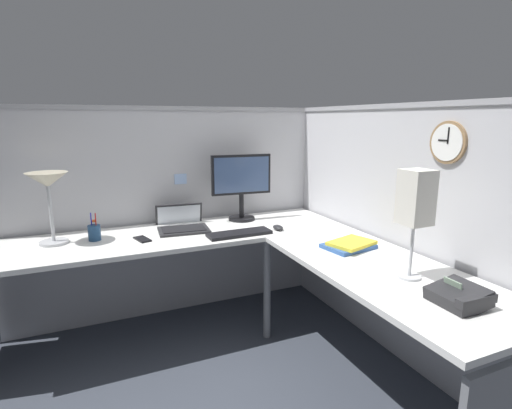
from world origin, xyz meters
TOP-DOWN VIEW (x-y plane):
  - ground_plane at (0.00, 0.00)m, footprint 6.80×6.80m
  - cubicle_wall_back at (-0.36, 0.87)m, footprint 2.57×0.12m
  - cubicle_wall_right at (0.87, -0.27)m, footprint 0.12×2.37m
  - desk at (-0.15, -0.05)m, footprint 2.35×2.15m
  - monitor at (0.17, 0.64)m, footprint 0.46×0.20m
  - laptop at (-0.31, 0.60)m, footprint 0.37×0.41m
  - keyboard at (0.00, 0.26)m, footprint 0.43×0.15m
  - computer_mouse at (0.29, 0.27)m, footprint 0.06×0.10m
  - desk_lamp_dome at (-1.12, 0.55)m, footprint 0.24×0.24m
  - pen_cup at (-0.89, 0.52)m, footprint 0.08×0.08m
  - cell_phone at (-0.61, 0.41)m, footprint 0.10×0.16m
  - office_phone at (0.46, -1.06)m, footprint 0.20×0.21m
  - book_stack at (0.50, -0.26)m, footprint 0.32×0.26m
  - desk_lamp_paper at (0.49, -0.75)m, footprint 0.13×0.13m
  - wall_clock at (0.82, -0.62)m, footprint 0.04×0.22m
  - pinned_note_leftmost at (-0.25, 0.82)m, footprint 0.09×0.00m

SIDE VIEW (x-z plane):
  - ground_plane at x=0.00m, z-range 0.00..0.00m
  - desk at x=-0.15m, z-range 0.27..1.00m
  - cell_phone at x=-0.61m, z-range 0.73..0.74m
  - keyboard at x=0.00m, z-range 0.73..0.75m
  - computer_mouse at x=0.29m, z-range 0.73..0.76m
  - book_stack at x=0.50m, z-range 0.73..0.77m
  - laptop at x=-0.31m, z-range 0.65..0.86m
  - office_phone at x=0.46m, z-range 0.71..0.82m
  - pen_cup at x=-0.89m, z-range 0.69..0.87m
  - cubicle_wall_back at x=-0.36m, z-range 0.00..1.58m
  - cubicle_wall_right at x=0.87m, z-range 0.00..1.58m
  - monitor at x=0.17m, z-range 0.77..1.27m
  - pinned_note_leftmost at x=-0.25m, z-range 1.01..1.09m
  - desk_lamp_dome at x=-1.12m, z-range 0.87..1.32m
  - desk_lamp_paper at x=0.49m, z-range 0.85..1.38m
  - wall_clock at x=0.82m, z-range 1.26..1.48m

